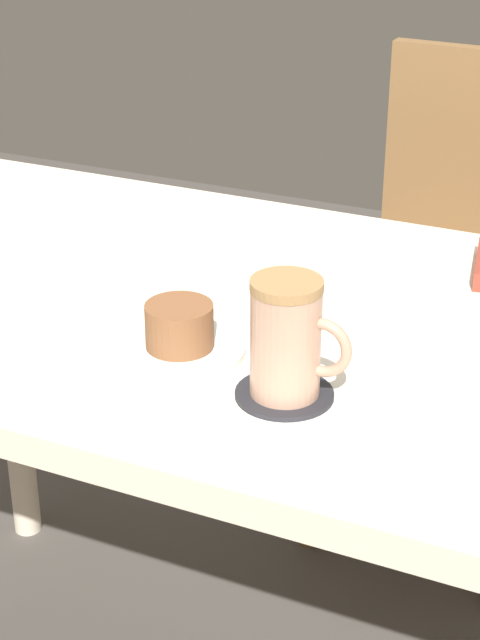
% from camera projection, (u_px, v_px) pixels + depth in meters
% --- Properties ---
extents(dining_table, '(1.39, 0.69, 0.71)m').
position_uv_depth(dining_table, '(288.00, 373.00, 1.28)').
color(dining_table, beige).
rests_on(dining_table, ground_plane).
extents(wooden_chair, '(0.44, 0.44, 0.86)m').
position_uv_depth(wooden_chair, '(461.00, 276.00, 1.91)').
color(wooden_chair, brown).
rests_on(wooden_chair, ground_plane).
extents(placemat, '(0.43, 0.30, 0.00)m').
position_uv_depth(placemat, '(224.00, 377.00, 1.11)').
color(placemat, silver).
rests_on(placemat, dining_table).
extents(pastry_plate, '(0.14, 0.14, 0.01)m').
position_uv_depth(pastry_plate, '(180.00, 351.00, 1.14)').
color(pastry_plate, silver).
rests_on(pastry_plate, placemat).
extents(pastry, '(0.07, 0.07, 0.05)m').
position_uv_depth(pastry, '(179.00, 326.00, 1.13)').
color(pastry, brown).
rests_on(pastry, pastry_plate).
extents(coffee_coaster, '(0.10, 0.10, 0.00)m').
position_uv_depth(coffee_coaster, '(284.00, 394.00, 1.07)').
color(coffee_coaster, '#232328').
rests_on(coffee_coaster, placemat).
extents(coffee_mug, '(0.10, 0.07, 0.12)m').
position_uv_depth(coffee_mug, '(288.00, 338.00, 1.04)').
color(coffee_mug, tan).
rests_on(coffee_mug, coffee_coaster).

